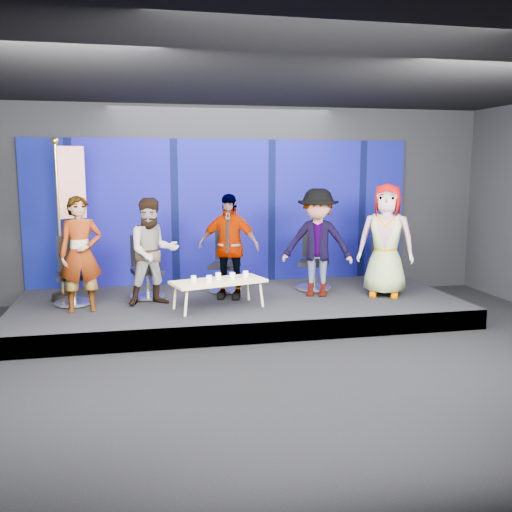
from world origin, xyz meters
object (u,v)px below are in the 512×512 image
at_px(chair_a, 73,282).
at_px(chair_d, 314,269).
at_px(chair_b, 147,277).
at_px(chair_c, 225,271).
at_px(flag_stand, 67,215).
at_px(coffee_table, 218,282).
at_px(panelist_b, 153,252).
at_px(mug_c, 218,276).
at_px(panelist_e, 386,240).
at_px(panelist_a, 81,254).
at_px(mug_d, 232,276).
at_px(mug_b, 209,279).
at_px(panelist_c, 229,246).
at_px(chair_e, 384,268).
at_px(panelist_d, 317,243).
at_px(mug_a, 194,279).
at_px(mug_e, 246,274).

distance_m(chair_a, chair_d, 3.98).
relative_size(chair_b, chair_c, 0.97).
bearing_deg(flag_stand, coffee_table, -40.17).
xyz_separation_m(panelist_b, mug_c, (0.95, -0.36, -0.35)).
distance_m(panelist_e, flag_stand, 5.10).
xyz_separation_m(panelist_a, coffee_table, (1.98, -0.24, -0.46)).
xyz_separation_m(panelist_a, chair_d, (3.80, 0.75, -0.49)).
bearing_deg(coffee_table, chair_a, 161.83).
relative_size(panelist_b, chair_d, 1.51).
height_order(panelist_e, mug_d, panelist_e).
distance_m(chair_d, mug_d, 1.86).
height_order(chair_c, mug_b, chair_c).
relative_size(panelist_c, chair_e, 1.48).
bearing_deg(mug_b, chair_d, 29.11).
distance_m(chair_d, panelist_d, 0.73).
distance_m(panelist_c, panelist_e, 2.56).
height_order(panelist_d, mug_a, panelist_d).
xyz_separation_m(chair_c, mug_d, (-0.06, -1.11, 0.13)).
bearing_deg(chair_e, chair_a, -152.09).
height_order(panelist_e, mug_a, panelist_e).
xyz_separation_m(chair_c, chair_e, (2.71, -0.42, 0.03)).
relative_size(mug_a, mug_d, 0.91).
relative_size(chair_c, mug_a, 11.39).
xyz_separation_m(chair_c, panelist_e, (2.51, -0.89, 0.58)).
distance_m(mug_a, mug_d, 0.60).
relative_size(chair_d, mug_c, 11.01).
distance_m(panelist_d, mug_a, 2.19).
bearing_deg(chair_d, panelist_a, -145.78).
bearing_deg(mug_c, chair_d, 26.68).
height_order(panelist_c, flag_stand, flag_stand).
bearing_deg(panelist_a, panelist_b, 3.70).
bearing_deg(panelist_d, panelist_a, -152.99).
relative_size(panelist_d, mug_d, 17.57).
bearing_deg(mug_a, chair_b, 124.38).
relative_size(panelist_b, mug_e, 16.61).
bearing_deg(flag_stand, mug_d, -37.28).
height_order(panelist_d, coffee_table, panelist_d).
bearing_deg(coffee_table, panelist_e, 5.33).
relative_size(chair_b, mug_b, 10.32).
bearing_deg(mug_e, coffee_table, -162.97).
relative_size(panelist_a, chair_e, 1.49).
relative_size(panelist_c, mug_c, 17.08).
height_order(chair_b, panelist_b, panelist_b).
height_order(panelist_a, mug_a, panelist_a).
bearing_deg(chair_c, mug_e, -58.37).
bearing_deg(chair_b, coffee_table, -52.68).
height_order(mug_b, mug_e, same).
bearing_deg(panelist_e, mug_d, -147.53).
relative_size(chair_b, chair_e, 0.89).
bearing_deg(panelist_a, coffee_table, -14.07).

